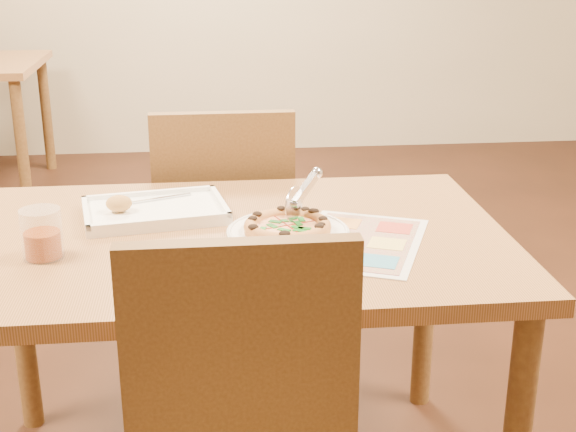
{
  "coord_description": "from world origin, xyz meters",
  "views": [
    {
      "loc": [
        -0.05,
        -1.76,
        1.39
      ],
      "look_at": [
        0.13,
        -0.03,
        0.77
      ],
      "focal_mm": 50.0,
      "sensor_mm": 36.0,
      "label": 1
    }
  ],
  "objects": [
    {
      "name": "dining_table",
      "position": [
        0.0,
        0.0,
        0.63
      ],
      "size": [
        1.3,
        0.85,
        0.72
      ],
      "color": "#9E693F",
      "rests_on": "ground"
    },
    {
      "name": "pizza_cutter",
      "position": [
        0.17,
        0.02,
        0.81
      ],
      "size": [
        0.1,
        0.14,
        0.1
      ],
      "rotation": [
        0.0,
        0.0,
        0.98
      ],
      "color": "silver",
      "rests_on": "pizza"
    },
    {
      "name": "plate",
      "position": [
        0.13,
        -0.03,
        0.73
      ],
      "size": [
        0.31,
        0.31,
        0.02
      ],
      "primitive_type": "cylinder",
      "rotation": [
        0.0,
        0.0,
        -0.08
      ],
      "color": "white",
      "rests_on": "dining_table"
    },
    {
      "name": "pizza",
      "position": [
        0.13,
        -0.04,
        0.75
      ],
      "size": [
        0.2,
        0.2,
        0.03
      ],
      "rotation": [
        0.0,
        0.0,
        0.35
      ],
      "color": "#C78444",
      "rests_on": "plate"
    },
    {
      "name": "appetizer_tray",
      "position": [
        -0.19,
        0.14,
        0.73
      ],
      "size": [
        0.38,
        0.29,
        0.06
      ],
      "rotation": [
        0.0,
        0.0,
        0.17
      ],
      "color": "white",
      "rests_on": "dining_table"
    },
    {
      "name": "menu",
      "position": [
        0.29,
        -0.09,
        0.72
      ],
      "size": [
        0.39,
        0.45,
        0.0
      ],
      "primitive_type": "cube",
      "rotation": [
        0.0,
        0.0,
        -0.39
      ],
      "color": "silver",
      "rests_on": "dining_table"
    },
    {
      "name": "glass_tumbler",
      "position": [
        -0.41,
        -0.1,
        0.77
      ],
      "size": [
        0.09,
        0.09,
        0.11
      ],
      "rotation": [
        0.0,
        0.0,
        -0.28
      ],
      "color": "#85300A",
      "rests_on": "dining_table"
    },
    {
      "name": "chair_far",
      "position": [
        -0.0,
        0.6,
        0.57
      ],
      "size": [
        0.42,
        0.42,
        0.47
      ],
      "rotation": [
        0.0,
        0.0,
        3.14
      ],
      "color": "brown",
      "rests_on": "ground"
    }
  ]
}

